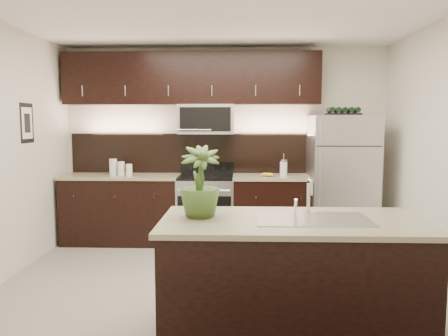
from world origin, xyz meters
The scene contains 12 objects.
ground centered at (0.00, 0.00, 0.00)m, with size 4.50×4.50×0.00m, color gray.
room_walls centered at (-0.11, -0.04, 1.70)m, with size 4.52×4.02×2.71m.
counter_run centered at (-0.46, 1.69, 0.47)m, with size 3.51×0.65×0.94m.
upper_fixtures centered at (-0.43, 1.84, 2.14)m, with size 3.49×0.40×1.66m.
island centered at (0.60, -0.99, 0.47)m, with size 1.96×0.96×0.94m.
sink_faucet centered at (0.75, -0.98, 0.96)m, with size 0.84×0.50×0.28m.
refrigerator centered at (1.57, 1.63, 0.87)m, with size 0.84×0.76×1.75m, color #B2B2B7.
wine_rack centered at (1.57, 1.63, 1.80)m, with size 0.43×0.27×0.10m.
plant centered at (-0.10, -0.93, 1.21)m, with size 0.31×0.31×0.54m, color #3B5923.
canisters centered at (-1.42, 1.61, 1.04)m, with size 0.33×0.16×0.23m.
french_press centered at (0.80, 1.64, 1.05)m, with size 0.10×0.10×0.29m.
bananas centered at (0.54, 1.61, 0.97)m, with size 0.17×0.13×0.05m, color gold.
Camera 1 is at (0.20, -4.20, 1.66)m, focal length 35.00 mm.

